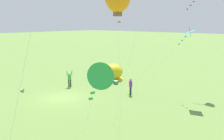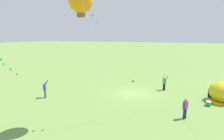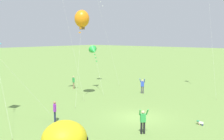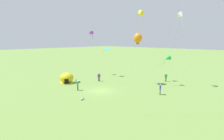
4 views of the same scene
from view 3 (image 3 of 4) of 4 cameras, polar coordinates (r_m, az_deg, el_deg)
name	(u,v)px [view 3 (image 3 of 4)]	position (r m, az deg, el deg)	size (l,w,h in m)	color
ground_plane	(138,117)	(23.20, 5.65, -10.24)	(300.00, 300.00, 0.00)	olive
popup_tent	(65,139)	(16.06, -10.27, -14.65)	(2.81, 2.81, 2.10)	gold
cooler_box	(65,137)	(18.46, -10.22, -14.26)	(0.47, 0.60, 0.44)	#1E8C4C
toddler_crawling	(200,123)	(22.31, 18.63, -10.83)	(0.27, 0.55, 0.32)	white
person_with_toddler	(74,82)	(35.69, -8.38, -2.51)	(0.40, 0.53, 1.72)	#8C7251
person_arms_raised	(142,85)	(32.55, 6.64, -3.36)	(0.63, 0.72, 1.89)	#4C4C51
person_near_tent	(55,110)	(22.24, -12.36, -8.56)	(0.42, 0.49, 1.72)	#1E2347
person_watching_sky	(143,120)	(19.24, 6.76, -10.84)	(0.71, 0.69, 1.89)	black
kite_orange	(82,19)	(28.90, -6.56, 11.01)	(3.78, 2.79, 9.83)	silver
kite_green	(94,51)	(34.29, -4.02, 4.20)	(2.69, 4.28, 5.85)	silver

